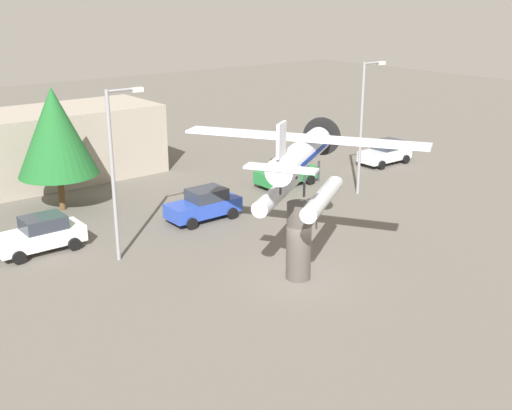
# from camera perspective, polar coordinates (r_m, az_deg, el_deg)

# --- Properties ---
(ground_plane) EXTENTS (140.00, 140.00, 0.00)m
(ground_plane) POSITION_cam_1_polar(r_m,az_deg,el_deg) (28.26, 3.81, -6.58)
(ground_plane) COLOR #605B54
(display_pedestal) EXTENTS (1.10, 1.10, 3.50)m
(display_pedestal) POSITION_cam_1_polar(r_m,az_deg,el_deg) (27.56, 3.89, -3.28)
(display_pedestal) COLOR #4C4742
(display_pedestal) RESTS_ON ground
(floatplane_monument) EXTENTS (7.00, 9.39, 4.00)m
(floatplane_monument) POSITION_cam_1_polar(r_m,az_deg,el_deg) (26.61, 4.13, 3.68)
(floatplane_monument) COLOR silver
(floatplane_monument) RESTS_ON display_pedestal
(car_near_white) EXTENTS (4.20, 2.02, 1.76)m
(car_near_white) POSITION_cam_1_polar(r_m,az_deg,el_deg) (32.43, -18.90, -2.51)
(car_near_white) COLOR white
(car_near_white) RESTS_ON ground
(car_mid_blue) EXTENTS (4.20, 2.02, 1.76)m
(car_mid_blue) POSITION_cam_1_polar(r_m,az_deg,el_deg) (35.11, -4.71, 0.05)
(car_mid_blue) COLOR #2847B7
(car_mid_blue) RESTS_ON ground
(car_far_green) EXTENTS (4.20, 2.02, 1.76)m
(car_far_green) POSITION_cam_1_polar(r_m,az_deg,el_deg) (41.45, 2.82, 2.99)
(car_far_green) COLOR #237A38
(car_far_green) RESTS_ON ground
(car_distant_silver) EXTENTS (4.20, 2.02, 1.76)m
(car_distant_silver) POSITION_cam_1_polar(r_m,az_deg,el_deg) (47.63, 11.63, 4.69)
(car_distant_silver) COLOR silver
(car_distant_silver) RESTS_ON ground
(streetlight_primary) EXTENTS (1.84, 0.28, 8.05)m
(streetlight_primary) POSITION_cam_1_polar(r_m,az_deg,el_deg) (29.34, -12.55, 3.65)
(streetlight_primary) COLOR gray
(streetlight_primary) RESTS_ON ground
(streetlight_secondary) EXTENTS (1.84, 0.28, 8.16)m
(streetlight_secondary) POSITION_cam_1_polar(r_m,az_deg,el_deg) (39.33, 9.70, 7.65)
(streetlight_secondary) COLOR gray
(streetlight_secondary) RESTS_ON ground
(storefront_building) EXTENTS (15.69, 6.17, 4.74)m
(storefront_building) POSITION_cam_1_polar(r_m,az_deg,el_deg) (44.28, -18.87, 5.02)
(storefront_building) COLOR #9E9384
(storefront_building) RESTS_ON ground
(tree_east) EXTENTS (4.53, 4.53, 7.15)m
(tree_east) POSITION_cam_1_polar(r_m,az_deg,el_deg) (37.43, -17.71, 6.33)
(tree_east) COLOR brown
(tree_east) RESTS_ON ground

